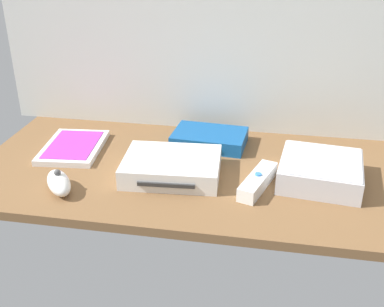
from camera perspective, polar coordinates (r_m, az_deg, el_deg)
ground_plane at (r=107.47cm, az=-0.00°, el=-2.39°), size 100.00×48.00×2.00cm
back_wall at (r=120.04cm, az=2.18°, el=17.36°), size 110.00×1.20×64.00cm
game_console at (r=103.47cm, az=-2.47°, el=-1.61°), size 22.03×17.58×4.40cm
mini_computer at (r=104.49cm, az=15.35°, el=-2.04°), size 18.83×18.83×5.30cm
game_case at (r=119.42cm, az=-14.23°, el=0.77°), size 15.33×20.20×1.56cm
network_router at (r=118.22cm, az=2.15°, el=1.84°), size 18.85×13.34×3.40cm
remote_wand at (r=100.04cm, az=8.01°, el=-3.37°), size 7.90×15.20×3.40cm
remote_nunchuk at (r=101.36cm, az=-15.90°, el=-3.43°), size 9.51×10.64×5.10cm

